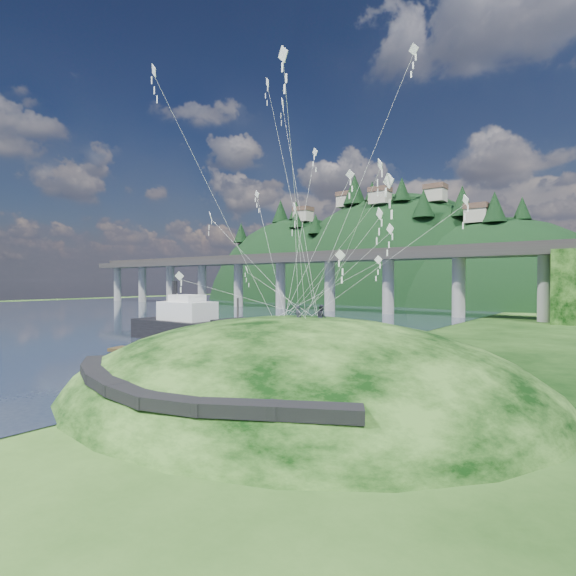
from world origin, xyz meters
The scene contains 10 objects.
ground centered at (0.00, 0.00, 0.00)m, with size 320.00×320.00×0.00m, color black.
water centered at (-72.00, 30.00, 0.01)m, with size 240.00×240.00×0.00m, color #303E59.
grass_hill centered at (8.00, 2.00, -1.50)m, with size 36.00×32.00×13.00m.
footpath centered at (7.46, -9.74, 2.08)m, with size 22.29×5.84×0.83m.
bridge centered at (-26.46, 70.07, 9.70)m, with size 160.00×11.00×15.00m.
far_ridge centered at (-43.58, 122.17, -7.44)m, with size 153.00×70.00×94.50m.
work_barge centered at (-15.30, 13.45, 1.90)m, with size 21.68×5.94×7.59m.
wooden_dock centered at (-9.98, 4.44, 0.42)m, with size 13.41×6.18×0.96m.
kite_flyers centered at (8.79, 3.04, 5.86)m, with size 1.95×2.25×1.81m.
kite_swarm centered at (8.21, 3.46, 15.89)m, with size 21.26×16.33×19.21m.
Camera 1 is at (26.98, -24.03, 7.66)m, focal length 28.00 mm.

